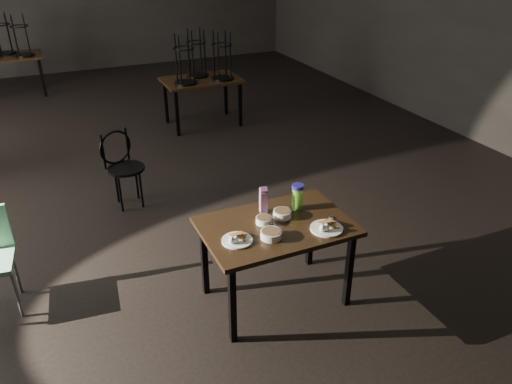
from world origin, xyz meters
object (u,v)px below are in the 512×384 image
water_bottle (297,197)px  main_table (276,233)px  juice_carton (263,200)px  bentwood_chair (122,162)px

water_bottle → main_table: bearing=-149.9°
juice_carton → bentwood_chair: bearing=111.9°
main_table → bentwood_chair: size_ratio=1.38×
main_table → juice_carton: (-0.01, 0.22, 0.19)m
bentwood_chair → juice_carton: bearing=-89.7°
water_bottle → bentwood_chair: bearing=117.7°
main_table → water_bottle: size_ratio=5.35×
main_table → water_bottle: water_bottle is taller
juice_carton → bentwood_chair: (-0.81, 2.02, -0.34)m
juice_carton → water_bottle: bearing=-13.2°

